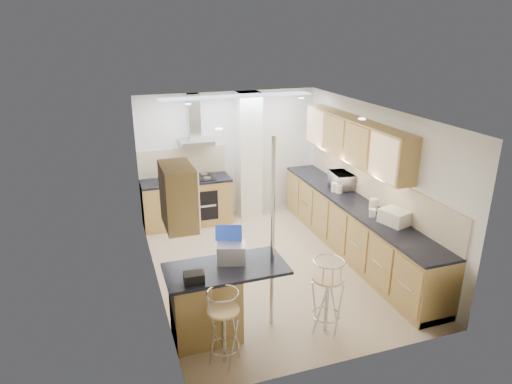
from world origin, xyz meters
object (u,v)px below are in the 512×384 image
object	(u,v)px
microwave	(342,180)
laptop	(231,253)
bar_stool_end	(327,296)
bread_bin	(395,217)
bar_stool_near	(224,328)

from	to	relation	value
microwave	laptop	xyz separation A→B (m)	(-2.65, -2.03, -0.00)
microwave	bar_stool_end	xyz separation A→B (m)	(-1.55, -2.50, -0.56)
bread_bin	microwave	bearing A→B (deg)	72.31
laptop	bar_stool_end	xyz separation A→B (m)	(1.09, -0.47, -0.55)
bar_stool_end	bread_bin	xyz separation A→B (m)	(1.52, 0.85, 0.52)
laptop	bread_bin	distance (m)	2.64
microwave	bread_bin	size ratio (longest dim) A/B	1.30
microwave	bar_stool_near	xyz separation A→B (m)	(-2.93, -2.65, -0.59)
bar_stool_near	bar_stool_end	size ratio (longest dim) A/B	0.93
bar_stool_end	bread_bin	distance (m)	1.82
bar_stool_near	bread_bin	world-z (taller)	bread_bin
bar_stool_end	bread_bin	bearing A→B (deg)	-48.26
microwave	bread_bin	bearing A→B (deg)	-174.80
bread_bin	bar_stool_near	bearing A→B (deg)	-177.47
laptop	bar_stool_near	distance (m)	0.90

